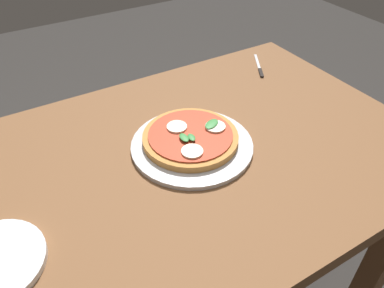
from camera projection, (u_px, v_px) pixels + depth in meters
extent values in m
cube|color=brown|center=(167.00, 168.00, 0.92)|extent=(1.33, 0.80, 0.04)
cube|color=brown|center=(257.00, 140.00, 1.60)|extent=(0.07, 0.07, 0.70)
cylinder|color=silver|center=(192.00, 145.00, 0.94)|extent=(0.31, 0.31, 0.01)
cylinder|color=#C6843F|center=(190.00, 138.00, 0.94)|extent=(0.24, 0.24, 0.02)
cylinder|color=#B7381E|center=(190.00, 134.00, 0.93)|extent=(0.21, 0.21, 0.00)
cylinder|color=#F4EACC|center=(215.00, 127.00, 0.95)|extent=(0.05, 0.05, 0.00)
cylinder|color=#F4EACC|center=(177.00, 127.00, 0.95)|extent=(0.05, 0.05, 0.00)
cylinder|color=#F4EACC|center=(192.00, 151.00, 0.88)|extent=(0.05, 0.05, 0.00)
ellipsoid|color=#337F38|center=(192.00, 137.00, 0.91)|extent=(0.02, 0.03, 0.00)
ellipsoid|color=#337F38|center=(184.00, 137.00, 0.91)|extent=(0.02, 0.04, 0.00)
ellipsoid|color=#337F38|center=(212.00, 124.00, 0.95)|extent=(0.05, 0.05, 0.00)
cube|color=black|center=(261.00, 73.00, 1.24)|extent=(0.04, 0.05, 0.01)
cube|color=silver|center=(257.00, 62.00, 1.31)|extent=(0.06, 0.10, 0.00)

